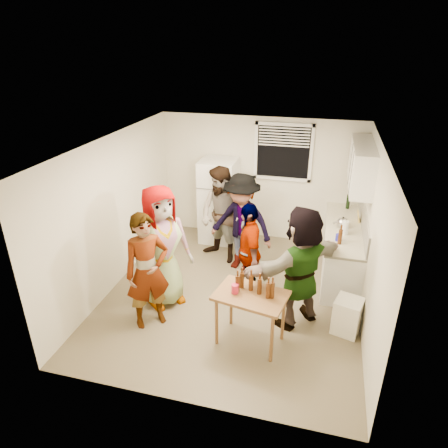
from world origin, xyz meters
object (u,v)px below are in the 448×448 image
(wine_bottle, at_px, (347,208))
(guest_grey, at_px, (165,300))
(red_cup, at_px, (235,293))
(refrigerator, at_px, (219,201))
(guest_back_left, at_px, (222,258))
(guest_orange, at_px, (296,320))
(blue_cup, at_px, (338,241))
(serving_table, at_px, (249,341))
(trash_bin, at_px, (347,317))
(beer_bottle_counter, at_px, (339,244))
(guest_black, at_px, (247,294))
(guest_back_right, at_px, (241,267))
(beer_bottle_table, at_px, (268,298))
(guest_stripe, at_px, (152,321))
(kettle, at_px, (342,227))

(wine_bottle, relative_size, guest_grey, 0.14)
(red_cup, bearing_deg, refrigerator, 109.22)
(guest_back_left, height_order, guest_orange, guest_back_left)
(refrigerator, xyz_separation_m, guest_back_left, (0.27, -0.80, -0.85))
(blue_cup, xyz_separation_m, guest_back_left, (-2.06, 0.49, -0.90))
(refrigerator, bearing_deg, wine_bottle, 2.91)
(serving_table, bearing_deg, trash_bin, 23.22)
(beer_bottle_counter, xyz_separation_m, blue_cup, (-0.02, 0.10, 0.00))
(blue_cup, relative_size, guest_back_left, 0.06)
(beer_bottle_counter, distance_m, guest_black, 1.69)
(blue_cup, xyz_separation_m, guest_back_right, (-1.64, 0.27, -0.90))
(beer_bottle_table, height_order, guest_back_left, beer_bottle_table)
(guest_stripe, height_order, guest_black, guest_stripe)
(blue_cup, distance_m, guest_back_left, 2.30)
(wine_bottle, xyz_separation_m, guest_grey, (-2.76, -2.45, -0.90))
(trash_bin, relative_size, red_cup, 4.13)
(guest_grey, bearing_deg, guest_orange, -48.25)
(beer_bottle_counter, relative_size, guest_stripe, 0.14)
(serving_table, bearing_deg, beer_bottle_table, -5.03)
(guest_orange, bearing_deg, wine_bottle, -151.85)
(wine_bottle, relative_size, beer_bottle_table, 1.22)
(trash_bin, distance_m, guest_back_right, 2.30)
(guest_stripe, height_order, guest_back_right, guest_back_right)
(beer_bottle_table, bearing_deg, guest_orange, 60.71)
(guest_back_right, xyz_separation_m, guest_orange, (1.13, -1.28, 0.00))
(serving_table, xyz_separation_m, guest_stripe, (-1.49, 0.05, 0.00))
(red_cup, relative_size, guest_black, 0.08)
(serving_table, relative_size, guest_grey, 0.48)
(red_cup, height_order, guest_grey, red_cup)
(guest_orange, bearing_deg, serving_table, 0.47)
(wine_bottle, distance_m, guest_grey, 3.80)
(wine_bottle, bearing_deg, blue_cup, -96.90)
(trash_bin, xyz_separation_m, guest_back_left, (-2.26, 1.56, -0.25))
(guest_black, bearing_deg, guest_back_left, -166.99)
(blue_cup, bearing_deg, red_cup, -128.30)
(kettle, relative_size, guest_grey, 0.13)
(trash_bin, bearing_deg, beer_bottle_counter, 100.89)
(trash_bin, height_order, guest_back_right, trash_bin)
(beer_bottle_counter, bearing_deg, guest_back_left, 164.09)
(beer_bottle_table, distance_m, red_cup, 0.44)
(red_cup, relative_size, guest_orange, 0.07)
(refrigerator, relative_size, guest_back_right, 0.95)
(serving_table, bearing_deg, guest_orange, 46.73)
(kettle, height_order, guest_orange, kettle)
(serving_table, distance_m, guest_orange, 0.85)
(guest_grey, bearing_deg, blue_cup, -27.15)
(wine_bottle, distance_m, guest_black, 2.63)
(guest_stripe, bearing_deg, trash_bin, -30.74)
(wine_bottle, relative_size, blue_cup, 2.37)
(guest_black, bearing_deg, guest_orange, 38.36)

